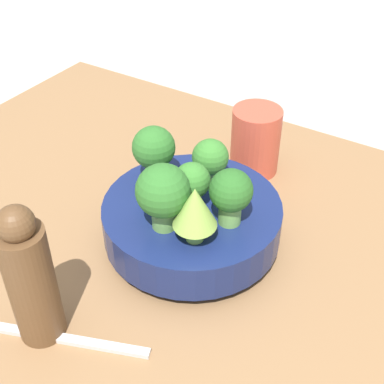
# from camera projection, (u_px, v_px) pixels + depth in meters

# --- Properties ---
(ground_plane) EXTENTS (6.00, 6.00, 0.00)m
(ground_plane) POSITION_uv_depth(u_px,v_px,m) (191.00, 259.00, 0.72)
(ground_plane) COLOR #ADA89E
(table) EXTENTS (0.97, 0.67, 0.04)m
(table) POSITION_uv_depth(u_px,v_px,m) (191.00, 248.00, 0.71)
(table) COLOR olive
(table) RESTS_ON ground_plane
(bowl) EXTENTS (0.22, 0.22, 0.06)m
(bowl) POSITION_uv_depth(u_px,v_px,m) (192.00, 221.00, 0.67)
(bowl) COLOR navy
(bowl) RESTS_ON table
(broccoli_floret_center) EXTENTS (0.04, 0.04, 0.06)m
(broccoli_floret_center) POSITION_uv_depth(u_px,v_px,m) (192.00, 182.00, 0.63)
(broccoli_floret_center) COLOR #609347
(broccoli_floret_center) RESTS_ON bowl
(broccoli_floret_right) EXTENTS (0.05, 0.05, 0.07)m
(broccoli_floret_right) POSITION_uv_depth(u_px,v_px,m) (231.00, 193.00, 0.60)
(broccoli_floret_right) COLOR #6BA34C
(broccoli_floret_right) RESTS_ON bowl
(broccoli_floret_left) EXTENTS (0.05, 0.05, 0.08)m
(broccoli_floret_left) POSITION_uv_depth(u_px,v_px,m) (154.00, 150.00, 0.66)
(broccoli_floret_left) COLOR #7AB256
(broccoli_floret_left) RESTS_ON bowl
(romanesco_piece_near) EXTENTS (0.05, 0.05, 0.07)m
(romanesco_piece_near) POSITION_uv_depth(u_px,v_px,m) (195.00, 209.00, 0.58)
(romanesco_piece_near) COLOR #6BA34C
(romanesco_piece_near) RESTS_ON bowl
(broccoli_floret_back) EXTENTS (0.05, 0.05, 0.06)m
(broccoli_floret_back) POSITION_uv_depth(u_px,v_px,m) (207.00, 157.00, 0.67)
(broccoli_floret_back) COLOR #7AB256
(broccoli_floret_back) RESTS_ON bowl
(broccoli_floret_front) EXTENTS (0.06, 0.06, 0.08)m
(broccoli_floret_front) POSITION_uv_depth(u_px,v_px,m) (161.00, 192.00, 0.59)
(broccoli_floret_front) COLOR #609347
(broccoli_floret_front) RESTS_ON bowl
(cup) EXTENTS (0.07, 0.07, 0.10)m
(cup) POSITION_uv_depth(u_px,v_px,m) (258.00, 141.00, 0.78)
(cup) COLOR #C64C38
(cup) RESTS_ON table
(pepper_mill) EXTENTS (0.05, 0.05, 0.17)m
(pepper_mill) POSITION_uv_depth(u_px,v_px,m) (30.00, 278.00, 0.53)
(pepper_mill) COLOR brown
(pepper_mill) RESTS_ON table
(fork) EXTENTS (0.17, 0.07, 0.01)m
(fork) POSITION_uv_depth(u_px,v_px,m) (67.00, 339.00, 0.57)
(fork) COLOR silver
(fork) RESTS_ON table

